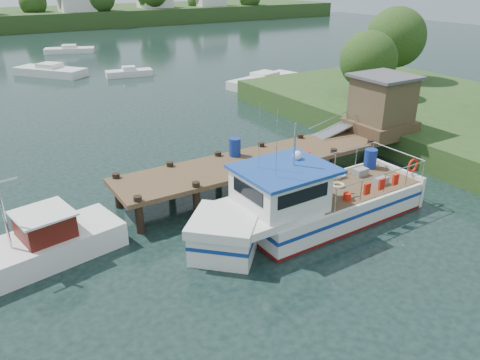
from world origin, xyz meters
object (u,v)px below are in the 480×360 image
lobster_boat (306,205)px  work_boat (25,251)px  moored_b (129,73)px  moored_c (265,80)px  moored_d (50,71)px  dock (347,123)px  moored_far (70,50)px

lobster_boat → work_boat: 10.47m
moored_b → moored_c: 13.81m
moored_b → moored_d: 7.95m
moored_b → moored_c: moored_c is taller
dock → moored_d: (-8.47, 32.82, -1.79)m
dock → moored_b: (-1.93, 28.31, -1.88)m
moored_far → moored_b: bearing=-80.6°
work_boat → moored_d: 35.12m
moored_far → moored_b: (1.42, -18.23, -0.02)m
dock → moored_b: bearing=93.9°
moored_b → moored_c: bearing=-73.1°
dock → moored_c: size_ratio=2.09×
work_boat → moored_c: 30.41m
lobster_boat → moored_d: (-2.33, 37.12, -0.51)m
work_boat → moored_c: bearing=29.1°
work_boat → moored_c: work_boat is taller
dock → lobster_boat: size_ratio=1.49×
dock → moored_c: (7.21, 17.96, -1.80)m
moored_d → moored_c: bearing=-51.6°
moored_c → lobster_boat: bearing=-126.0°
work_boat → moored_b: size_ratio=1.58×
moored_b → dock: bearing=-110.7°
lobster_boat → moored_d: 37.19m
moored_far → moored_d: 14.64m
moored_c → moored_b: bearing=126.4°
moored_c → moored_far: bearing=105.2°
dock → work_boat: 16.36m
lobster_boat → moored_b: bearing=81.3°
lobster_boat → moored_b: (4.21, 32.60, -0.60)m
moored_c → moored_d: (-15.68, 14.86, 0.01)m
lobster_boat → moored_far: size_ratio=1.75×
lobster_boat → work_boat: (-10.07, 2.86, -0.35)m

